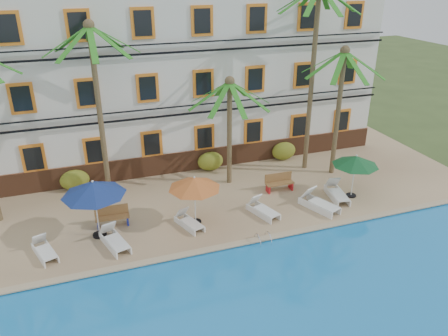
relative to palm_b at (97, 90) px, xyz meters
name	(u,v)px	position (x,y,z in m)	size (l,w,h in m)	color
ground	(219,240)	(4.09, -5.50, -5.74)	(100.00, 100.00, 0.00)	#384C23
pool_deck	(189,188)	(4.09, -0.50, -5.61)	(30.00, 12.00, 0.25)	tan
pool_coping	(225,246)	(4.09, -6.40, -5.46)	(30.00, 0.35, 0.06)	tan
hotel_building	(164,72)	(4.09, 4.48, -0.36)	(25.40, 6.44, 10.22)	silver
palm_b	(97,90)	(0.00, 0.00, 0.00)	(4.29, 4.29, 8.62)	brown
palm_c	(230,115)	(6.31, -0.73, -1.65)	(4.29, 4.29, 5.81)	brown
palm_d	(314,58)	(11.12, -0.39, 0.84)	(4.29, 4.29, 10.12)	brown
palm_e	(340,94)	(12.25, -1.48, -0.89)	(4.29, 4.29, 7.08)	brown
shrub_left	(75,180)	(-1.62, 1.10, -4.94)	(1.50, 0.90, 1.10)	#2A5F1B
shrub_mid	(210,161)	(5.82, 1.10, -4.94)	(1.50, 0.90, 1.10)	#2A5F1B
shrub_right	(284,151)	(10.48, 1.10, -4.94)	(1.50, 0.90, 1.10)	#2A5F1B
umbrella_blue	(93,189)	(-0.80, -3.79, -3.19)	(2.70, 2.70, 2.69)	black
umbrella_red	(194,183)	(3.44, -4.13, -3.48)	(2.36, 2.36, 2.36)	black
umbrella_green	(356,161)	(11.67, -4.29, -3.52)	(2.30, 2.30, 2.31)	black
lounger_a	(44,250)	(-3.03, -4.54, -5.23)	(1.11, 1.78, 0.79)	white
lounger_b	(114,240)	(-0.27, -4.78, -5.20)	(1.19, 2.01, 0.90)	white
lounger_c	(189,222)	(3.07, -4.36, -5.24)	(1.11, 1.75, 0.78)	white
lounger_d	(263,209)	(6.64, -4.47, -5.21)	(1.16, 1.90, 0.85)	white
lounger_e	(319,203)	(9.41, -4.86, -5.17)	(1.43, 2.18, 0.97)	white
lounger_f	(337,193)	(10.84, -4.22, -5.19)	(1.05, 2.04, 0.92)	white
bench_left	(112,216)	(-0.15, -3.08, -5.02)	(1.53, 0.57, 0.93)	olive
bench_right	(279,182)	(8.46, -2.47, -5.02)	(1.51, 0.51, 0.93)	olive
pool_ladder	(263,241)	(5.77, -6.50, -5.49)	(0.54, 0.74, 0.74)	silver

